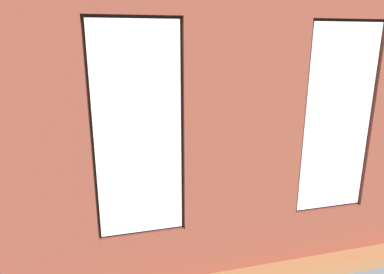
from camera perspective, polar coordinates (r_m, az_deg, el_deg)
The scene contains 18 objects.
ground_plane at distance 6.60m, azimuth -0.77°, elevation -7.98°, with size 7.24×5.89×0.10m, color #99663D.
brick_wall_with_windows at distance 3.73m, azimuth 8.58°, elevation 0.76°, with size 6.64×0.30×3.35m.
couch_by_window at distance 4.82m, azimuth 5.80°, elevation -12.59°, with size 2.03×0.87×0.80m.
couch_left at distance 7.63m, azimuth 18.38°, elevation -2.46°, with size 0.97×2.12×0.80m.
coffee_table at distance 6.28m, azimuth -0.80°, elevation -5.17°, with size 1.38×0.76×0.42m.
cup_ceramic at distance 6.24m, azimuth -0.80°, elevation -4.29°, with size 0.09×0.09×0.10m, color #B23D38.
candle_jar at distance 6.29m, azimuth -2.54°, elevation -4.05°, with size 0.08×0.08×0.12m, color #B7333D.
remote_black at distance 6.07m, azimuth -4.35°, elevation -5.33°, with size 0.05×0.17×0.02m, color black.
media_console at distance 6.52m, azimuth -27.30°, elevation -7.34°, with size 1.06×0.42×0.50m, color black.
tv_flatscreen at distance 6.33m, azimuth -27.98°, elevation -2.28°, with size 1.03×0.20×0.71m.
papasan_chair at distance 8.00m, azimuth -9.44°, elevation -0.20°, with size 1.08×1.08×0.68m.
potted_plant_by_left_couch at distance 8.70m, azimuth 10.87°, elevation -0.07°, with size 0.25×0.25×0.44m.
potted_plant_corner_near_left at distance 9.09m, azimuth 13.40°, elevation 2.75°, with size 0.70×0.70×0.96m.
potted_plant_beside_window_right at distance 4.39m, azimuth -22.38°, elevation -12.27°, with size 1.08×0.89×1.39m.
potted_plant_foreground_right at distance 8.11m, azimuth -22.88°, elevation 0.37°, with size 0.82×0.90×1.38m.
potted_plant_between_couches at distance 5.40m, azimuth 20.56°, elevation -7.60°, with size 0.60×0.60×0.85m.
potted_plant_mid_room_small at distance 7.78m, azimuth 4.98°, elevation -1.49°, with size 0.32×0.32×0.46m.
potted_plant_near_tv at distance 5.38m, azimuth -23.96°, elevation -7.66°, with size 0.89×0.98×1.18m.
Camera 1 is at (1.44, 5.87, 2.61)m, focal length 32.00 mm.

